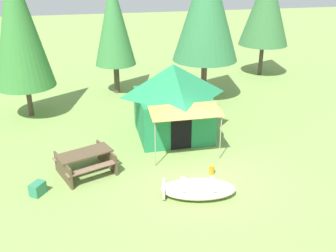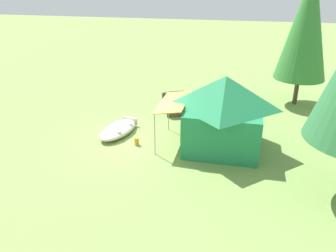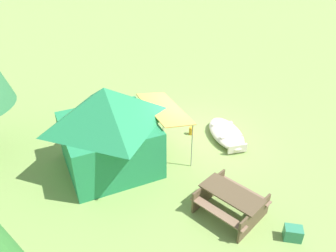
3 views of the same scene
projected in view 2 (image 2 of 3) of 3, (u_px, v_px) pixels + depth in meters
The scene contains 7 objects.
ground_plane at pixel (140, 142), 13.81m from camera, with size 80.00×80.00×0.00m, color #7F9E50.
beached_rowboat at pixel (118, 129), 14.43m from camera, with size 2.41×1.53×0.41m.
canvas_cabin_tent at pixel (224, 112), 12.82m from camera, with size 2.96×3.99×2.85m.
picnic_table at pixel (179, 102), 16.78m from camera, with size 2.11×1.97×0.75m.
cooler_box at pixel (167, 96), 18.36m from camera, with size 0.45×0.31×0.38m, color #2F835D.
fuel_can at pixel (137, 141), 13.54m from camera, with size 0.17×0.17×0.30m, color orange.
pine_tree_far_center at pixel (307, 24), 16.24m from camera, with size 2.48×2.48×6.70m.
Camera 2 is at (11.84, 3.70, 6.21)m, focal length 36.81 mm.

